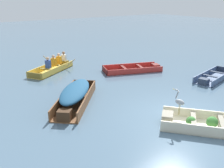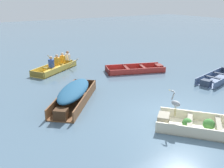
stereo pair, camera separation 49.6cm
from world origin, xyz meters
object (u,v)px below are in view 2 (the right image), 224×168
Objects in this scene: dinghy_cream_foreground at (199,126)px; heron_on_dinghy at (175,103)px; skiff_wooden_brown_near_moored at (74,93)px; skiff_slate_blue_far_moored at (217,79)px; skiff_red_mid_moored at (137,69)px; rowboat_yellow_with_crew at (57,66)px.

heron_on_dinghy is at bearing 135.33° from dinghy_cream_foreground.
skiff_wooden_brown_near_moored reaches higher than skiff_slate_blue_far_moored.
skiff_red_mid_moored is 1.11× the size of skiff_slate_blue_far_moored.
skiff_wooden_brown_near_moored reaches higher than skiff_red_mid_moored.
rowboat_yellow_with_crew reaches higher than skiff_red_mid_moored.
skiff_slate_blue_far_moored is at bearing -57.68° from skiff_red_mid_moored.
dinghy_cream_foreground is at bearing -150.32° from skiff_slate_blue_far_moored.
rowboat_yellow_with_crew is (-1.17, 9.03, 0.10)m from dinghy_cream_foreground.
skiff_red_mid_moored is 4.61m from rowboat_yellow_with_crew.
skiff_red_mid_moored is 4.09× the size of heron_on_dinghy.
heron_on_dinghy is at bearing -85.89° from rowboat_yellow_with_crew.
rowboat_yellow_with_crew is at bearing 133.15° from skiff_slate_blue_far_moored.
skiff_wooden_brown_near_moored is 1.04× the size of skiff_slate_blue_far_moored.
skiff_slate_blue_far_moored is at bearing 22.09° from heron_on_dinghy.
skiff_wooden_brown_near_moored is 5.37m from skiff_red_mid_moored.
heron_on_dinghy reaches higher than skiff_slate_blue_far_moored.
rowboat_yellow_with_crew is (-3.68, 2.77, 0.14)m from skiff_red_mid_moored.
dinghy_cream_foreground is 0.97× the size of skiff_slate_blue_far_moored.
skiff_slate_blue_far_moored is at bearing -11.10° from skiff_wooden_brown_near_moored.
skiff_wooden_brown_near_moored is 0.93× the size of skiff_red_mid_moored.
skiff_slate_blue_far_moored is (7.16, -1.40, -0.30)m from skiff_wooden_brown_near_moored.
rowboat_yellow_with_crew is (1.24, 4.91, -0.18)m from skiff_wooden_brown_near_moored.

